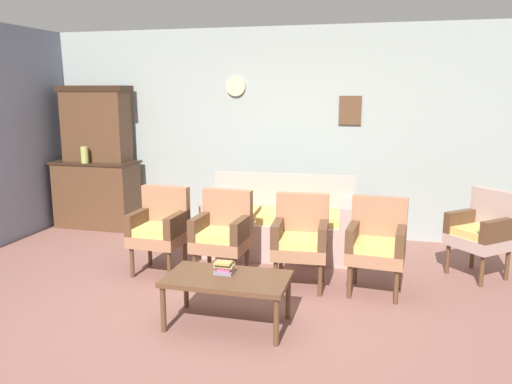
{
  "coord_description": "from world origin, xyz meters",
  "views": [
    {
      "loc": [
        1.35,
        -3.99,
        1.9
      ],
      "look_at": [
        0.06,
        1.09,
        0.85
      ],
      "focal_mm": 35.7,
      "sensor_mm": 36.0,
      "label": 1
    }
  ],
  "objects": [
    {
      "name": "vase_on_cabinet",
      "position": [
        -2.58,
        2.06,
        1.04
      ],
      "size": [
        0.1,
        0.1,
        0.22
      ],
      "primitive_type": "cylinder",
      "color": "#A9B45B",
      "rests_on": "side_cabinet"
    },
    {
      "name": "wall_back_with_decor",
      "position": [
        0.0,
        2.63,
        1.35
      ],
      "size": [
        6.4,
        0.09,
        2.7
      ],
      "color": "#939E99",
      "rests_on": "ground"
    },
    {
      "name": "side_cabinet",
      "position": [
        -2.54,
        2.25,
        0.47
      ],
      "size": [
        1.16,
        0.55,
        0.93
      ],
      "color": "brown",
      "rests_on": "ground"
    },
    {
      "name": "book_stack_on_table",
      "position": [
        0.12,
        -0.22,
        0.48
      ],
      "size": [
        0.16,
        0.13,
        0.11
      ],
      "color": "gray",
      "rests_on": "coffee_table"
    },
    {
      "name": "coffee_table",
      "position": [
        0.16,
        -0.27,
        0.38
      ],
      "size": [
        1.0,
        0.56,
        0.42
      ],
      "color": "brown",
      "rests_on": "ground"
    },
    {
      "name": "armchair_by_doorway",
      "position": [
        1.32,
        0.77,
        0.5
      ],
      "size": [
        0.56,
        0.53,
        0.9
      ],
      "color": "#9E6B4C",
      "rests_on": "ground"
    },
    {
      "name": "floral_couch",
      "position": [
        0.19,
        1.73,
        0.33
      ],
      "size": [
        1.76,
        0.88,
        0.9
      ],
      "color": "tan",
      "rests_on": "ground"
    },
    {
      "name": "armchair_near_couch_end",
      "position": [
        -0.2,
        0.75,
        0.5
      ],
      "size": [
        0.54,
        0.52,
        0.9
      ],
      "color": "#9E6B4C",
      "rests_on": "ground"
    },
    {
      "name": "cabinet_upper_hutch",
      "position": [
        -2.54,
        2.33,
        1.45
      ],
      "size": [
        0.99,
        0.38,
        1.03
      ],
      "color": "brown",
      "rests_on": "side_cabinet"
    },
    {
      "name": "wingback_chair_by_fireplace",
      "position": [
        2.36,
        1.46,
        0.5
      ],
      "size": [
        0.71,
        0.71,
        0.9
      ],
      "color": "tan",
      "rests_on": "ground"
    },
    {
      "name": "armchair_row_middle",
      "position": [
        0.6,
        0.74,
        0.5
      ],
      "size": [
        0.55,
        0.53,
        0.9
      ],
      "color": "#9E6B4C",
      "rests_on": "ground"
    },
    {
      "name": "armchair_near_cabinet",
      "position": [
        -0.9,
        0.76,
        0.5
      ],
      "size": [
        0.54,
        0.51,
        0.9
      ],
      "color": "#9E6B4C",
      "rests_on": "ground"
    },
    {
      "name": "ground_plane",
      "position": [
        0.0,
        0.0,
        0.0
      ],
      "size": [
        7.68,
        7.68,
        0.0
      ],
      "primitive_type": "plane",
      "color": "#84564C"
    }
  ]
}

